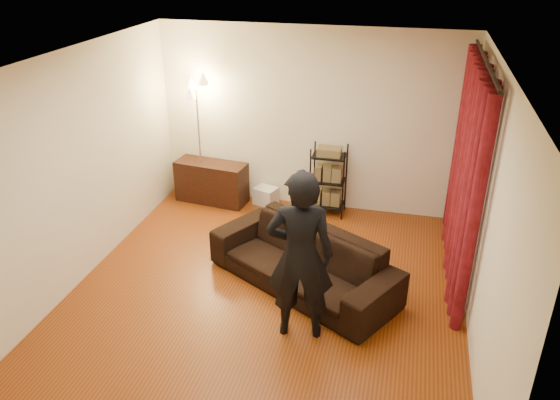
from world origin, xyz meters
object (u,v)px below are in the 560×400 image
(sofa, at_px, (303,260))
(storage_boxes, at_px, (265,196))
(person, at_px, (300,256))
(wire_shelf, at_px, (328,180))
(media_cabinet, at_px, (212,182))
(floor_lamp, at_px, (199,142))

(sofa, relative_size, storage_boxes, 7.04)
(sofa, height_order, person, person)
(storage_boxes, relative_size, wire_shelf, 0.31)
(media_cabinet, bearing_deg, floor_lamp, -169.90)
(media_cabinet, relative_size, wire_shelf, 1.04)
(media_cabinet, xyz_separation_m, wire_shelf, (1.83, 0.02, 0.21))
(person, height_order, floor_lamp, floor_lamp)
(person, distance_m, wire_shelf, 2.83)
(floor_lamp, bearing_deg, storage_boxes, 5.34)
(person, distance_m, storage_boxes, 3.18)
(wire_shelf, xyz_separation_m, floor_lamp, (-1.98, -0.03, 0.45))
(wire_shelf, distance_m, floor_lamp, 2.03)
(sofa, height_order, media_cabinet, sofa)
(sofa, height_order, floor_lamp, floor_lamp)
(storage_boxes, distance_m, floor_lamp, 1.31)
(sofa, xyz_separation_m, wire_shelf, (-0.03, 1.94, 0.19))
(media_cabinet, xyz_separation_m, storage_boxes, (0.84, 0.08, -0.19))
(person, bearing_deg, storage_boxes, -77.55)
(sofa, bearing_deg, floor_lamp, 165.96)
(sofa, relative_size, person, 1.26)
(media_cabinet, bearing_deg, person, -47.26)
(media_cabinet, distance_m, storage_boxes, 0.87)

